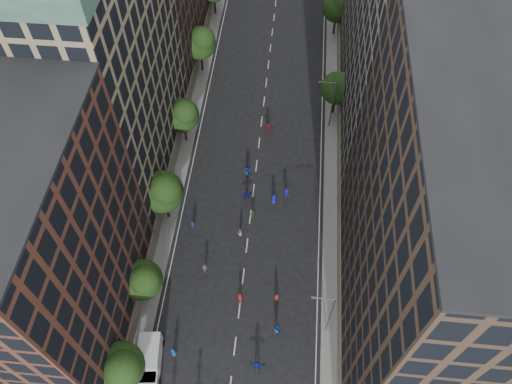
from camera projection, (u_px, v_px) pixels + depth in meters
ground at (259, 145)px, 76.19m from camera, size 240.00×240.00×0.00m
sidewalk_left at (190, 105)px, 81.08m from camera, size 4.00×105.00×0.15m
sidewalk_right at (338, 115)px, 79.79m from camera, size 4.00×105.00×0.15m
bldg_left_a at (38, 258)px, 48.32m from camera, size 14.00×22.00×30.00m
bldg_left_b at (100, 74)px, 60.46m from camera, size 14.00×26.00×34.00m
bldg_right_a at (440, 238)px, 46.11m from camera, size 14.00×30.00×36.00m
bldg_right_b at (409, 48)px, 63.98m from camera, size 14.00×28.00×33.00m
tree_left_0 at (121, 367)px, 51.18m from camera, size 5.20×5.20×8.83m
tree_left_1 at (143, 280)px, 57.25m from camera, size 4.80×4.80×8.21m
tree_left_2 at (163, 191)px, 63.46m from camera, size 5.60×5.60×9.45m
tree_left_3 at (183, 114)px, 71.95m from camera, size 5.00×5.00×8.58m
tree_left_4 at (200, 42)px, 80.89m from camera, size 5.40×5.40×9.08m
tree_right_a at (338, 87)px, 75.48m from camera, size 5.00×5.00×8.39m
tree_right_b at (339, 6)px, 86.69m from camera, size 5.20×5.20×8.83m
streetlamp_near at (329, 313)px, 55.35m from camera, size 2.64×0.22×9.06m
streetlamp_far at (331, 102)px, 74.28m from camera, size 2.64×0.22×9.06m
cargo_van at (149, 359)px, 56.02m from camera, size 3.14×5.73×2.93m
skater_0 at (173, 352)px, 57.20m from camera, size 0.78×0.52×1.59m
skater_2 at (277, 329)px, 58.62m from camera, size 1.12×1.01×1.88m
skater_5 at (257, 366)px, 56.14m from camera, size 1.81×0.59×1.95m
skater_6 at (240, 297)px, 61.13m from camera, size 0.82×0.63×1.50m
skater_7 at (277, 298)px, 61.01m from camera, size 0.67×0.51×1.65m
skater_8 at (240, 233)px, 66.34m from camera, size 0.86×0.73×1.56m
skater_9 at (205, 269)px, 63.33m from camera, size 1.04×0.64×1.57m
skater_10 at (253, 215)px, 68.02m from camera, size 0.98×0.57×1.58m
skater_11 at (247, 196)px, 69.76m from camera, size 1.67×1.04×1.72m
skater_12 at (274, 199)px, 69.34m from camera, size 0.97×0.72×1.80m
skater_13 at (193, 225)px, 67.08m from camera, size 0.59×0.40×1.57m
skater_14 at (246, 172)px, 72.14m from camera, size 0.91×0.74×1.74m
skater_15 at (286, 194)px, 69.82m from camera, size 1.41×1.10×1.91m
skater_16 at (248, 167)px, 72.75m from camera, size 0.92×0.41×1.55m
skater_17 at (268, 128)px, 76.90m from camera, size 1.83×0.65×1.95m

